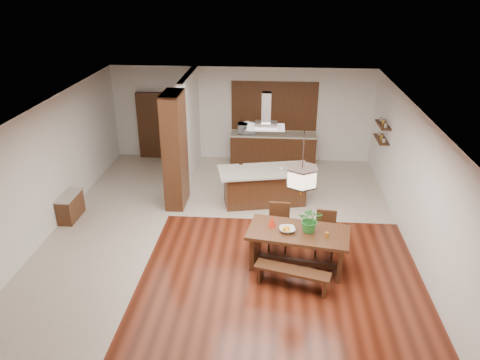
# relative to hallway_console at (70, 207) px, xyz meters

# --- Properties ---
(room_shell) EXTENTS (9.00, 9.04, 2.92)m
(room_shell) POSITION_rel_hallway_console_xyz_m (3.81, -0.20, 1.75)
(room_shell) COLOR #3D150B
(room_shell) RESTS_ON ground
(tile_hallway) EXTENTS (2.50, 9.00, 0.01)m
(tile_hallway) POSITION_rel_hallway_console_xyz_m (1.06, -0.20, -0.31)
(tile_hallway) COLOR beige
(tile_hallway) RESTS_ON ground
(tile_kitchen) EXTENTS (5.50, 4.00, 0.01)m
(tile_kitchen) POSITION_rel_hallway_console_xyz_m (5.06, 2.30, -0.31)
(tile_kitchen) COLOR beige
(tile_kitchen) RESTS_ON ground
(soffit_band) EXTENTS (8.00, 9.00, 0.02)m
(soffit_band) POSITION_rel_hallway_console_xyz_m (3.81, -0.20, 2.57)
(soffit_band) COLOR #401E10
(soffit_band) RESTS_ON room_shell
(partition_pier) EXTENTS (0.45, 1.00, 2.90)m
(partition_pier) POSITION_rel_hallway_console_xyz_m (2.41, 1.00, 1.14)
(partition_pier) COLOR black
(partition_pier) RESTS_ON ground
(partition_stub) EXTENTS (0.18, 2.40, 2.90)m
(partition_stub) POSITION_rel_hallway_console_xyz_m (2.41, 3.10, 1.14)
(partition_stub) COLOR silver
(partition_stub) RESTS_ON ground
(hallway_console) EXTENTS (0.37, 0.88, 0.63)m
(hallway_console) POSITION_rel_hallway_console_xyz_m (0.00, 0.00, 0.00)
(hallway_console) COLOR black
(hallway_console) RESTS_ON ground
(hallway_doorway) EXTENTS (1.10, 0.20, 2.10)m
(hallway_doorway) POSITION_rel_hallway_console_xyz_m (1.11, 4.20, 0.74)
(hallway_doorway) COLOR black
(hallway_doorway) RESTS_ON ground
(rear_counter) EXTENTS (2.60, 0.62, 0.95)m
(rear_counter) POSITION_rel_hallway_console_xyz_m (4.81, 4.00, 0.16)
(rear_counter) COLOR black
(rear_counter) RESTS_ON ground
(kitchen_window) EXTENTS (2.60, 0.08, 1.50)m
(kitchen_window) POSITION_rel_hallway_console_xyz_m (4.81, 4.26, 1.44)
(kitchen_window) COLOR #A37030
(kitchen_window) RESTS_ON room_shell
(shelf_lower) EXTENTS (0.26, 0.90, 0.04)m
(shelf_lower) POSITION_rel_hallway_console_xyz_m (7.68, 2.40, 1.08)
(shelf_lower) COLOR black
(shelf_lower) RESTS_ON room_shell
(shelf_upper) EXTENTS (0.26, 0.90, 0.04)m
(shelf_upper) POSITION_rel_hallway_console_xyz_m (7.68, 2.40, 1.49)
(shelf_upper) COLOR black
(shelf_upper) RESTS_ON room_shell
(dining_table) EXTENTS (2.11, 1.30, 0.82)m
(dining_table) POSITION_rel_hallway_console_xyz_m (5.37, -1.61, 0.29)
(dining_table) COLOR black
(dining_table) RESTS_ON ground
(dining_bench) EXTENTS (1.46, 0.70, 0.40)m
(dining_bench) POSITION_rel_hallway_console_xyz_m (5.26, -2.31, -0.11)
(dining_bench) COLOR black
(dining_bench) RESTS_ON ground
(dining_chair_left) EXTENTS (0.47, 0.47, 1.00)m
(dining_chair_left) POSITION_rel_hallway_console_xyz_m (4.99, -0.93, 0.18)
(dining_chair_left) COLOR black
(dining_chair_left) RESTS_ON ground
(dining_chair_right) EXTENTS (0.47, 0.47, 0.94)m
(dining_chair_right) POSITION_rel_hallway_console_xyz_m (5.96, -1.10, 0.16)
(dining_chair_right) COLOR black
(dining_chair_right) RESTS_ON ground
(pendant_lantern) EXTENTS (0.64, 0.64, 1.31)m
(pendant_lantern) POSITION_rel_hallway_console_xyz_m (5.37, -1.61, 1.93)
(pendant_lantern) COLOR beige
(pendant_lantern) RESTS_ON room_shell
(foliage_plant) EXTENTS (0.49, 0.43, 0.52)m
(foliage_plant) POSITION_rel_hallway_console_xyz_m (5.59, -1.60, 0.77)
(foliage_plant) COLOR #277628
(foliage_plant) RESTS_ON dining_table
(fruit_bowl) EXTENTS (0.35, 0.35, 0.08)m
(fruit_bowl) POSITION_rel_hallway_console_xyz_m (5.15, -1.64, 0.55)
(fruit_bowl) COLOR #B8ADA1
(fruit_bowl) RESTS_ON dining_table
(napkin_cone) EXTENTS (0.20, 0.20, 0.25)m
(napkin_cone) POSITION_rel_hallway_console_xyz_m (4.85, -1.45, 0.63)
(napkin_cone) COLOR red
(napkin_cone) RESTS_ON dining_table
(gold_ornament) EXTENTS (0.09, 0.09, 0.10)m
(gold_ornament) POSITION_rel_hallway_console_xyz_m (5.91, -1.80, 0.56)
(gold_ornament) COLOR gold
(gold_ornament) RESTS_ON dining_table
(kitchen_island) EXTENTS (2.47, 1.48, 0.95)m
(kitchen_island) POSITION_rel_hallway_console_xyz_m (4.63, 1.17, 0.17)
(kitchen_island) COLOR black
(kitchen_island) RESTS_ON ground
(range_hood) EXTENTS (0.90, 0.55, 0.87)m
(range_hood) POSITION_rel_hallway_console_xyz_m (4.63, 1.17, 2.15)
(range_hood) COLOR silver
(range_hood) RESTS_ON room_shell
(island_cup) EXTENTS (0.12, 0.12, 0.09)m
(island_cup) POSITION_rel_hallway_console_xyz_m (5.04, 1.11, 0.68)
(island_cup) COLOR silver
(island_cup) RESTS_ON kitchen_island
(microwave) EXTENTS (0.58, 0.41, 0.31)m
(microwave) POSITION_rel_hallway_console_xyz_m (4.01, 3.96, 0.79)
(microwave) COLOR silver
(microwave) RESTS_ON rear_counter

